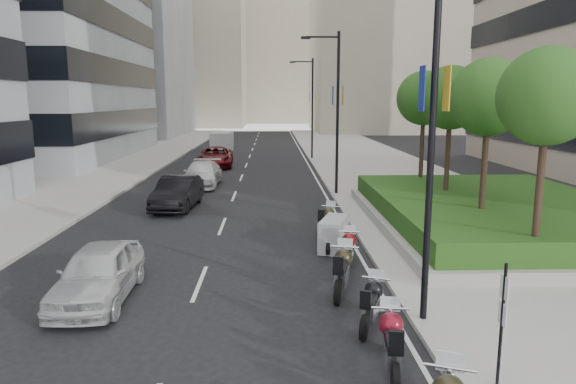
{
  "coord_description": "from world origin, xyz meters",
  "views": [
    {
      "loc": [
        0.67,
        -10.57,
        5.34
      ],
      "look_at": [
        1.25,
        8.06,
        2.0
      ],
      "focal_mm": 32.0,
      "sensor_mm": 36.0,
      "label": 1
    }
  ],
  "objects_px": {
    "parking_sign": "(502,319)",
    "motorcycle_4": "(348,250)",
    "motorcycle_3": "(342,271)",
    "car_b": "(178,193)",
    "lamp_post_0": "(426,113)",
    "lamp_post_1": "(335,105)",
    "car_d": "(216,157)",
    "motorcycle_5": "(334,234)",
    "delivery_van": "(222,143)",
    "motorcycle_1": "(392,343)",
    "car_c": "(202,174)",
    "motorcycle_6": "(327,220)",
    "lamp_post_2": "(311,103)",
    "motorcycle_2": "(372,303)",
    "car_a": "(98,273)"
  },
  "relations": [
    {
      "from": "lamp_post_0",
      "to": "motorcycle_3",
      "type": "relative_size",
      "value": 3.83
    },
    {
      "from": "motorcycle_5",
      "to": "motorcycle_6",
      "type": "xyz_separation_m",
      "value": [
        -0.02,
        2.09,
        0.01
      ]
    },
    {
      "from": "motorcycle_5",
      "to": "car_a",
      "type": "distance_m",
      "value": 8.27
    },
    {
      "from": "motorcycle_5",
      "to": "delivery_van",
      "type": "relative_size",
      "value": 0.41
    },
    {
      "from": "motorcycle_6",
      "to": "car_d",
      "type": "relative_size",
      "value": 0.36
    },
    {
      "from": "motorcycle_4",
      "to": "motorcycle_2",
      "type": "bearing_deg",
      "value": -168.19
    },
    {
      "from": "parking_sign",
      "to": "car_d",
      "type": "bearing_deg",
      "value": 104.79
    },
    {
      "from": "parking_sign",
      "to": "motorcycle_4",
      "type": "bearing_deg",
      "value": 102.94
    },
    {
      "from": "car_c",
      "to": "lamp_post_2",
      "type": "bearing_deg",
      "value": 62.5
    },
    {
      "from": "lamp_post_2",
      "to": "motorcycle_2",
      "type": "xyz_separation_m",
      "value": [
        -1.12,
        -35.06,
        -4.5
      ]
    },
    {
      "from": "delivery_van",
      "to": "motorcycle_3",
      "type": "bearing_deg",
      "value": -77.04
    },
    {
      "from": "lamp_post_2",
      "to": "motorcycle_6",
      "type": "distance_m",
      "value": 26.98
    },
    {
      "from": "motorcycle_2",
      "to": "motorcycle_6",
      "type": "xyz_separation_m",
      "value": [
        -0.18,
        8.49,
        0.02
      ]
    },
    {
      "from": "lamp_post_2",
      "to": "motorcycle_2",
      "type": "relative_size",
      "value": 4.51
    },
    {
      "from": "car_b",
      "to": "car_d",
      "type": "xyz_separation_m",
      "value": [
        0.13,
        16.31,
        0.01
      ]
    },
    {
      "from": "car_a",
      "to": "motorcycle_6",
      "type": "bearing_deg",
      "value": 42.61
    },
    {
      "from": "lamp_post_0",
      "to": "car_d",
      "type": "bearing_deg",
      "value": 105.03
    },
    {
      "from": "motorcycle_6",
      "to": "car_a",
      "type": "bearing_deg",
      "value": 156.66
    },
    {
      "from": "lamp_post_0",
      "to": "lamp_post_1",
      "type": "distance_m",
      "value": 17.0
    },
    {
      "from": "car_b",
      "to": "delivery_van",
      "type": "relative_size",
      "value": 0.98
    },
    {
      "from": "car_b",
      "to": "motorcycle_6",
      "type": "bearing_deg",
      "value": -33.42
    },
    {
      "from": "car_c",
      "to": "car_d",
      "type": "height_order",
      "value": "car_d"
    },
    {
      "from": "parking_sign",
      "to": "car_b",
      "type": "bearing_deg",
      "value": 117.87
    },
    {
      "from": "motorcycle_1",
      "to": "car_c",
      "type": "distance_m",
      "value": 23.74
    },
    {
      "from": "motorcycle_1",
      "to": "car_d",
      "type": "height_order",
      "value": "car_d"
    },
    {
      "from": "motorcycle_2",
      "to": "motorcycle_5",
      "type": "height_order",
      "value": "motorcycle_5"
    },
    {
      "from": "motorcycle_1",
      "to": "car_c",
      "type": "height_order",
      "value": "car_c"
    },
    {
      "from": "lamp_post_0",
      "to": "car_c",
      "type": "height_order",
      "value": "lamp_post_0"
    },
    {
      "from": "lamp_post_2",
      "to": "motorcycle_2",
      "type": "bearing_deg",
      "value": -91.82
    },
    {
      "from": "car_a",
      "to": "car_b",
      "type": "distance_m",
      "value": 11.95
    },
    {
      "from": "lamp_post_0",
      "to": "car_c",
      "type": "distance_m",
      "value": 22.44
    },
    {
      "from": "lamp_post_2",
      "to": "motorcycle_4",
      "type": "distance_m",
      "value": 31.01
    },
    {
      "from": "motorcycle_2",
      "to": "motorcycle_4",
      "type": "height_order",
      "value": "motorcycle_4"
    },
    {
      "from": "motorcycle_4",
      "to": "car_c",
      "type": "relative_size",
      "value": 0.41
    },
    {
      "from": "car_d",
      "to": "motorcycle_4",
      "type": "bearing_deg",
      "value": -77.59
    },
    {
      "from": "motorcycle_5",
      "to": "car_d",
      "type": "relative_size",
      "value": 0.35
    },
    {
      "from": "lamp_post_1",
      "to": "motorcycle_2",
      "type": "distance_m",
      "value": 17.68
    },
    {
      "from": "motorcycle_4",
      "to": "delivery_van",
      "type": "bearing_deg",
      "value": 24.34
    },
    {
      "from": "motorcycle_3",
      "to": "car_b",
      "type": "relative_size",
      "value": 0.49
    },
    {
      "from": "motorcycle_1",
      "to": "car_c",
      "type": "relative_size",
      "value": 0.44
    },
    {
      "from": "motorcycle_5",
      "to": "motorcycle_6",
      "type": "distance_m",
      "value": 2.09
    },
    {
      "from": "motorcycle_2",
      "to": "motorcycle_4",
      "type": "distance_m",
      "value": 4.4
    },
    {
      "from": "lamp_post_0",
      "to": "motorcycle_5",
      "type": "bearing_deg",
      "value": 101.34
    },
    {
      "from": "lamp_post_2",
      "to": "motorcycle_5",
      "type": "bearing_deg",
      "value": -92.54
    },
    {
      "from": "motorcycle_3",
      "to": "delivery_van",
      "type": "distance_m",
      "value": 41.05
    },
    {
      "from": "motorcycle_4",
      "to": "parking_sign",
      "type": "bearing_deg",
      "value": -154.13
    },
    {
      "from": "parking_sign",
      "to": "car_c",
      "type": "relative_size",
      "value": 0.48
    },
    {
      "from": "lamp_post_0",
      "to": "motorcycle_2",
      "type": "relative_size",
      "value": 4.51
    },
    {
      "from": "motorcycle_1",
      "to": "delivery_van",
      "type": "xyz_separation_m",
      "value": [
        -7.61,
        44.73,
        0.34
      ]
    },
    {
      "from": "lamp_post_0",
      "to": "motorcycle_3",
      "type": "height_order",
      "value": "lamp_post_0"
    }
  ]
}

